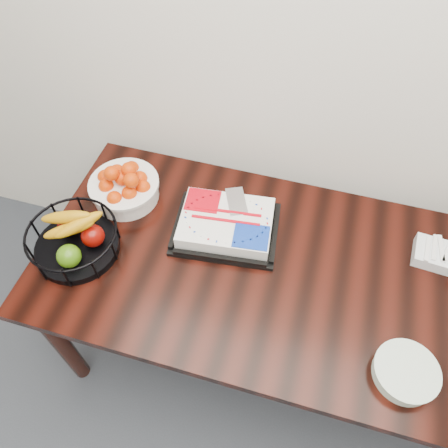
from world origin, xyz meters
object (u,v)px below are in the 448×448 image
(cake_tray, at_px, (226,224))
(fruit_basket, at_px, (73,239))
(table, at_px, (275,281))
(tangerine_bowl, at_px, (124,184))
(plate_stack, at_px, (405,373))

(cake_tray, relative_size, fruit_basket, 1.30)
(table, relative_size, tangerine_bowl, 6.31)
(cake_tray, distance_m, fruit_basket, 0.57)
(table, bearing_deg, plate_stack, -30.48)
(tangerine_bowl, height_order, fruit_basket, tangerine_bowl)
(tangerine_bowl, distance_m, fruit_basket, 0.30)
(plate_stack, bearing_deg, fruit_basket, 173.11)
(table, height_order, plate_stack, plate_stack)
(cake_tray, xyz_separation_m, tangerine_bowl, (-0.45, 0.05, 0.04))
(fruit_basket, bearing_deg, tangerine_bowl, 76.56)
(table, height_order, fruit_basket, fruit_basket)
(fruit_basket, bearing_deg, table, 9.48)
(fruit_basket, xyz_separation_m, plate_stack, (1.21, -0.15, -0.05))
(table, height_order, tangerine_bowl, tangerine_bowl)
(tangerine_bowl, bearing_deg, cake_tray, -6.58)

